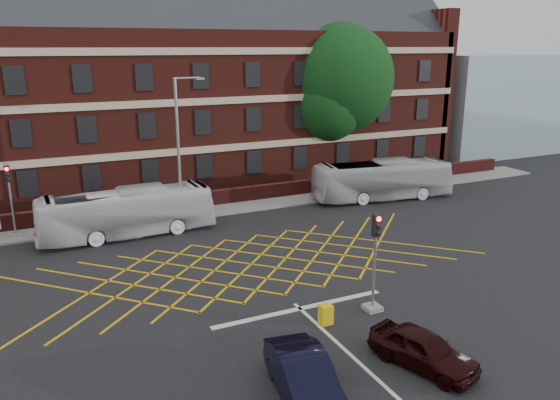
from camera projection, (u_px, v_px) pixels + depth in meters
name	position (u px, v px, depth m)	size (l,w,h in m)	color
ground	(267.00, 279.00, 26.42)	(120.00, 120.00, 0.00)	black
victorian_building	(157.00, 85.00, 43.52)	(51.00, 12.17, 20.40)	#511A14
boundary_wall	(190.00, 201.00, 37.58)	(56.00, 0.50, 1.10)	#471313
far_pavement	(195.00, 212.00, 36.85)	(60.00, 3.00, 0.12)	slate
glass_block	(481.00, 104.00, 57.29)	(14.00, 10.00, 10.00)	#99B2BF
box_junction_hatching	(251.00, 264.00, 28.16)	(11.50, 0.12, 0.02)	#CC990C
stop_line	(300.00, 309.00, 23.38)	(8.00, 0.30, 0.02)	silver
centre_line	(392.00, 393.00, 17.72)	(0.15, 14.00, 0.02)	silver
bus_left	(127.00, 213.00, 32.03)	(2.38, 10.18, 2.84)	silver
bus_right	(382.00, 180.00, 39.74)	(2.42, 10.36, 2.88)	silver
car_navy	(305.00, 379.00, 17.19)	(1.59, 4.55, 1.50)	black
car_maroon	(423.00, 349.00, 19.02)	(1.59, 3.95, 1.35)	black
deciduous_tree	(338.00, 87.00, 45.42)	(9.13, 9.13, 12.77)	black
traffic_light_near	(374.00, 272.00, 22.80)	(0.70, 0.70, 4.27)	slate
traffic_light_far	(12.00, 208.00, 31.72)	(0.70, 0.70, 4.27)	slate
street_lamp	(181.00, 178.00, 33.04)	(2.25, 1.00, 9.12)	slate
utility_cabinet	(326.00, 314.00, 22.04)	(0.50, 0.44, 0.81)	#E1B60D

